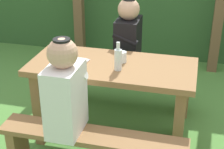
{
  "coord_description": "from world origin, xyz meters",
  "views": [
    {
      "loc": [
        0.66,
        -2.6,
        1.94
      ],
      "look_at": [
        0.0,
        0.0,
        0.65
      ],
      "focal_mm": 56.12,
      "sensor_mm": 36.0,
      "label": 1
    }
  ],
  "objects_px": {
    "bottle_left": "(118,59)",
    "drinking_glass": "(122,57)",
    "bench_far": "(126,79)",
    "picnic_table": "(112,89)",
    "cell_phone": "(83,62)",
    "person_white_shirt": "(65,91)",
    "person_black_coat": "(128,38)",
    "bench_near": "(92,148)"
  },
  "relations": [
    {
      "from": "bench_near",
      "to": "bench_far",
      "type": "relative_size",
      "value": 1.0
    },
    {
      "from": "bench_near",
      "to": "bench_far",
      "type": "xyz_separation_m",
      "value": [
        0.0,
        1.19,
        0.0
      ]
    },
    {
      "from": "bench_near",
      "to": "bottle_left",
      "type": "height_order",
      "value": "bottle_left"
    },
    {
      "from": "bottle_left",
      "to": "drinking_glass",
      "type": "bearing_deg",
      "value": 91.6
    },
    {
      "from": "picnic_table",
      "to": "bench_far",
      "type": "relative_size",
      "value": 1.0
    },
    {
      "from": "drinking_glass",
      "to": "bottle_left",
      "type": "xyz_separation_m",
      "value": [
        0.0,
        -0.16,
        0.05
      ]
    },
    {
      "from": "picnic_table",
      "to": "cell_phone",
      "type": "distance_m",
      "value": 0.35
    },
    {
      "from": "drinking_glass",
      "to": "bottle_left",
      "type": "relative_size",
      "value": 0.39
    },
    {
      "from": "person_white_shirt",
      "to": "drinking_glass",
      "type": "xyz_separation_m",
      "value": [
        0.26,
        0.66,
        0.01
      ]
    },
    {
      "from": "picnic_table",
      "to": "person_black_coat",
      "type": "height_order",
      "value": "person_black_coat"
    },
    {
      "from": "bottle_left",
      "to": "bench_far",
      "type": "bearing_deg",
      "value": 96.17
    },
    {
      "from": "bench_near",
      "to": "person_white_shirt",
      "type": "height_order",
      "value": "person_white_shirt"
    },
    {
      "from": "drinking_glass",
      "to": "person_white_shirt",
      "type": "bearing_deg",
      "value": -111.63
    },
    {
      "from": "cell_phone",
      "to": "bench_near",
      "type": "bearing_deg",
      "value": -54.5
    },
    {
      "from": "picnic_table",
      "to": "drinking_glass",
      "type": "bearing_deg",
      "value": 43.58
    },
    {
      "from": "person_black_coat",
      "to": "drinking_glass",
      "type": "distance_m",
      "value": 0.53
    },
    {
      "from": "bench_far",
      "to": "person_black_coat",
      "type": "height_order",
      "value": "person_black_coat"
    },
    {
      "from": "bottle_left",
      "to": "bench_near",
      "type": "bearing_deg",
      "value": -98.54
    },
    {
      "from": "picnic_table",
      "to": "cell_phone",
      "type": "xyz_separation_m",
      "value": [
        -0.25,
        -0.03,
        0.24
      ]
    },
    {
      "from": "picnic_table",
      "to": "person_white_shirt",
      "type": "xyz_separation_m",
      "value": [
        -0.19,
        -0.59,
        0.27
      ]
    },
    {
      "from": "bench_near",
      "to": "cell_phone",
      "type": "relative_size",
      "value": 10.0
    },
    {
      "from": "bench_near",
      "to": "bench_far",
      "type": "distance_m",
      "value": 1.19
    },
    {
      "from": "bench_near",
      "to": "bottle_left",
      "type": "relative_size",
      "value": 5.88
    },
    {
      "from": "bottle_left",
      "to": "cell_phone",
      "type": "height_order",
      "value": "bottle_left"
    },
    {
      "from": "bench_far",
      "to": "bottle_left",
      "type": "xyz_separation_m",
      "value": [
        0.07,
        -0.69,
        0.52
      ]
    },
    {
      "from": "bench_far",
      "to": "person_black_coat",
      "type": "xyz_separation_m",
      "value": [
        0.01,
        -0.0,
        0.46
      ]
    },
    {
      "from": "picnic_table",
      "to": "person_white_shirt",
      "type": "distance_m",
      "value": 0.68
    },
    {
      "from": "bench_near",
      "to": "bench_far",
      "type": "height_order",
      "value": "same"
    },
    {
      "from": "person_white_shirt",
      "to": "drinking_glass",
      "type": "bearing_deg",
      "value": 68.37
    },
    {
      "from": "bench_far",
      "to": "drinking_glass",
      "type": "bearing_deg",
      "value": -82.43
    },
    {
      "from": "picnic_table",
      "to": "drinking_glass",
      "type": "xyz_separation_m",
      "value": [
        0.07,
        0.07,
        0.28
      ]
    },
    {
      "from": "bench_near",
      "to": "person_white_shirt",
      "type": "distance_m",
      "value": 0.49
    },
    {
      "from": "person_white_shirt",
      "to": "bench_far",
      "type": "bearing_deg",
      "value": 80.86
    },
    {
      "from": "bench_near",
      "to": "bottle_left",
      "type": "xyz_separation_m",
      "value": [
        0.07,
        0.5,
        0.52
      ]
    },
    {
      "from": "person_white_shirt",
      "to": "bottle_left",
      "type": "xyz_separation_m",
      "value": [
        0.26,
        0.49,
        0.06
      ]
    },
    {
      "from": "person_black_coat",
      "to": "cell_phone",
      "type": "bearing_deg",
      "value": -113.15
    },
    {
      "from": "drinking_glass",
      "to": "cell_phone",
      "type": "distance_m",
      "value": 0.34
    },
    {
      "from": "bench_near",
      "to": "person_black_coat",
      "type": "xyz_separation_m",
      "value": [
        0.01,
        1.18,
        0.46
      ]
    },
    {
      "from": "bench_far",
      "to": "person_white_shirt",
      "type": "relative_size",
      "value": 1.95
    },
    {
      "from": "bench_far",
      "to": "person_white_shirt",
      "type": "bearing_deg",
      "value": -99.14
    },
    {
      "from": "cell_phone",
      "to": "person_white_shirt",
      "type": "bearing_deg",
      "value": -72.28
    },
    {
      "from": "person_white_shirt",
      "to": "person_black_coat",
      "type": "relative_size",
      "value": 1.0
    }
  ]
}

